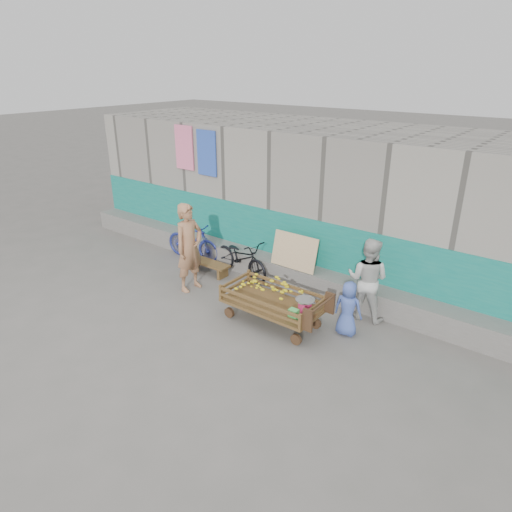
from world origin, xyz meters
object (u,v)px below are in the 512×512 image
Objects in this scene: woman at (368,279)px; child at (348,309)px; banana_cart at (270,295)px; vendor_man at (189,248)px; bench at (208,265)px; bicycle_blue at (193,241)px; bicycle_dark at (241,257)px.

child is at bearing 82.78° from woman.
banana_cart is 1.94× the size of child.
bench is at bearing 20.03° from vendor_man.
bench is at bearing -118.78° from bicycle_blue.
vendor_man reaches higher than child.
bicycle_blue reaches higher than banana_cart.
child is (3.53, -0.37, 0.29)m from bench.
woman is at bearing -80.05° from bicycle_dark.
woman reaches higher than bicycle_blue.
bench is at bearing 129.08° from bicycle_dark.
banana_cart reaches higher than bench.
child is 2.97m from bicycle_dark.
child is at bearing 21.35° from banana_cart.
bicycle_dark reaches higher than banana_cart.
vendor_man is 1.18× the size of woman.
bicycle_dark is (-1.64, 1.21, -0.13)m from banana_cart.
bicycle_dark is (0.40, 1.11, -0.48)m from vendor_man.
bicycle_dark is at bearing -21.77° from child.
bicycle_blue reaches higher than bicycle_dark.
banana_cart is 1.19× the size of bicycle_dark.
bench is 3.59m from woman.
banana_cart is 2.08m from vendor_man.
banana_cart is 1.72m from woman.
bench is 0.72× the size of bicycle_blue.
bicycle_blue is at bearing -17.14° from child.
bicycle_blue reaches higher than bench.
woman is (3.28, 1.08, -0.14)m from vendor_man.
bicycle_blue is (-1.05, 1.11, -0.45)m from vendor_man.
vendor_man is (-2.04, 0.10, 0.35)m from banana_cart.
banana_cart is 1.33m from child.
woman reaches higher than bicycle_dark.
vendor_man reaches higher than banana_cart.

